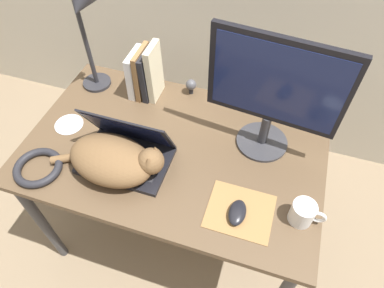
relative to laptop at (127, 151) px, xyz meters
name	(u,v)px	position (x,y,z in m)	size (l,w,h in m)	color
desk	(174,159)	(0.15, 0.11, -0.12)	(1.20, 0.75, 0.74)	brown
laptop	(127,151)	(0.00, 0.00, 0.00)	(0.34, 0.23, 0.22)	black
cat	(114,160)	(-0.01, -0.07, 0.03)	(0.45, 0.24, 0.15)	brown
external_monitor	(274,92)	(0.48, 0.24, 0.23)	(0.48, 0.21, 0.49)	#333338
mousepad	(240,211)	(0.47, -0.09, -0.04)	(0.23, 0.20, 0.00)	olive
computer_mouse	(237,213)	(0.46, -0.11, -0.03)	(0.06, 0.10, 0.03)	black
book_row	(145,73)	(-0.08, 0.37, 0.07)	(0.13, 0.15, 0.26)	white
desk_lamp	(84,23)	(-0.29, 0.33, 0.30)	(0.17, 0.17, 0.50)	#28282D
cable_coil	(38,167)	(-0.30, -0.16, -0.03)	(0.18, 0.18, 0.03)	#232328
webcam	(191,85)	(0.12, 0.44, 0.00)	(0.05, 0.05, 0.07)	#232328
mug	(303,213)	(0.67, -0.06, 0.00)	(0.12, 0.08, 0.09)	white
cd_disc	(69,124)	(-0.32, 0.09, -0.04)	(0.12, 0.12, 0.00)	silver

